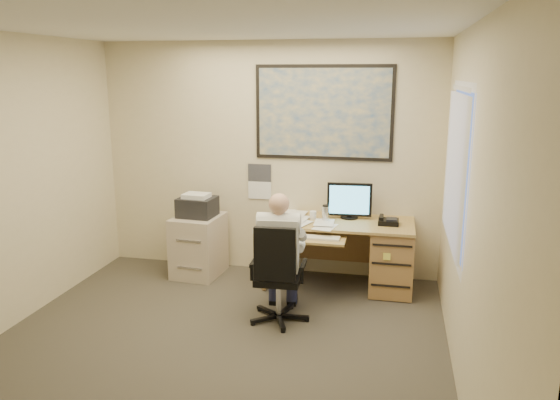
% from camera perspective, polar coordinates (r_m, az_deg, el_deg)
% --- Properties ---
extents(room_shell, '(4.00, 4.50, 2.70)m').
position_cam_1_polar(room_shell, '(4.29, -8.26, -0.28)').
color(room_shell, '#3B372E').
rests_on(room_shell, ground).
extents(desk, '(1.60, 0.97, 1.14)m').
position_cam_1_polar(desk, '(6.11, 9.32, -5.07)').
color(desk, tan).
rests_on(desk, ground).
extents(world_map, '(1.56, 0.03, 1.06)m').
position_cam_1_polar(world_map, '(6.21, 4.58, 9.07)').
color(world_map, '#1E4C93').
rests_on(world_map, room_shell).
extents(wall_calendar, '(0.28, 0.01, 0.42)m').
position_cam_1_polar(wall_calendar, '(6.47, -2.15, 1.93)').
color(wall_calendar, white).
rests_on(wall_calendar, room_shell).
extents(window_blinds, '(0.06, 1.40, 1.30)m').
position_cam_1_polar(window_blinds, '(4.80, 17.97, 3.07)').
color(window_blinds, beige).
rests_on(window_blinds, room_shell).
extents(filing_cabinet, '(0.55, 0.65, 0.98)m').
position_cam_1_polar(filing_cabinet, '(6.50, -8.51, -4.14)').
color(filing_cabinet, '#C2B29C').
rests_on(filing_cabinet, ground).
extents(office_chair, '(0.61, 0.61, 0.98)m').
position_cam_1_polar(office_chair, '(5.27, -0.27, -9.74)').
color(office_chair, black).
rests_on(office_chair, ground).
extents(person, '(0.59, 0.79, 1.25)m').
position_cam_1_polar(person, '(5.22, -0.07, -6.02)').
color(person, silver).
rests_on(person, office_chair).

